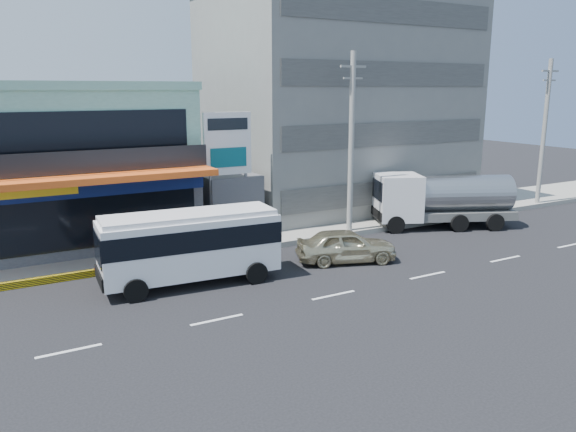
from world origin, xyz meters
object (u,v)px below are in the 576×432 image
at_px(billboard, 228,151).
at_px(utility_pole_near, 351,144).
at_px(concrete_building, 335,104).
at_px(motorcycle_rider, 113,260).
at_px(shop_building, 61,168).
at_px(utility_pole_far, 544,132).
at_px(satellite_dish, 224,172).
at_px(sedan, 346,245).
at_px(minibus, 190,242).
at_px(tanker_truck, 439,199).

xyz_separation_m(billboard, utility_pole_near, (6.50, -1.80, 0.22)).
xyz_separation_m(concrete_building, motorcycle_rider, (-17.09, -8.20, -6.29)).
height_order(billboard, utility_pole_near, utility_pole_near).
xyz_separation_m(shop_building, motorcycle_rider, (0.91, -7.15, -3.29)).
distance_m(shop_building, utility_pole_far, 30.73).
bearing_deg(billboard, utility_pole_near, -15.48).
xyz_separation_m(satellite_dish, sedan, (3.00, -7.57, -2.77)).
xyz_separation_m(shop_building, minibus, (3.51, -9.85, -2.16)).
bearing_deg(shop_building, concrete_building, 3.35).
xyz_separation_m(minibus, tanker_truck, (16.17, 2.26, -0.12)).
height_order(shop_building, concrete_building, concrete_building).
relative_size(satellite_dish, motorcycle_rider, 0.70).
distance_m(utility_pole_far, tanker_truck, 10.93).
bearing_deg(motorcycle_rider, concrete_building, 25.64).
distance_m(concrete_building, minibus, 18.85).
relative_size(shop_building, utility_pole_far, 1.24).
bearing_deg(satellite_dish, shop_building, 159.79).
height_order(concrete_building, billboard, concrete_building).
bearing_deg(utility_pole_near, concrete_building, 62.24).
bearing_deg(motorcycle_rider, minibus, -46.10).
distance_m(sedan, tanker_truck, 9.20).
relative_size(utility_pole_near, sedan, 2.12).
relative_size(sedan, tanker_truck, 0.56).
distance_m(concrete_building, utility_pole_near, 8.79).
xyz_separation_m(utility_pole_far, minibus, (-26.49, -3.30, -3.31)).
relative_size(minibus, sedan, 1.59).
xyz_separation_m(shop_building, utility_pole_far, (30.00, -6.55, 1.15)).
distance_m(satellite_dish, utility_pole_far, 22.35).
bearing_deg(motorcycle_rider, shop_building, 97.27).
bearing_deg(utility_pole_far, billboard, 175.43).
relative_size(billboard, minibus, 0.92).
xyz_separation_m(satellite_dish, billboard, (-0.50, -1.80, 1.35)).
distance_m(minibus, motorcycle_rider, 3.92).
xyz_separation_m(sedan, motorcycle_rider, (-10.09, 3.37, -0.09)).
distance_m(billboard, tanker_truck, 12.91).
bearing_deg(concrete_building, satellite_dish, -158.20).
relative_size(utility_pole_far, tanker_truck, 1.19).
xyz_separation_m(shop_building, tanker_truck, (19.68, -7.59, -2.28)).
bearing_deg(shop_building, motorcycle_rider, -82.73).
xyz_separation_m(concrete_building, utility_pole_near, (-4.00, -7.60, -1.85)).
height_order(shop_building, billboard, shop_building).
distance_m(billboard, sedan, 7.91).
bearing_deg(utility_pole_far, utility_pole_near, 180.00).
xyz_separation_m(minibus, motorcycle_rider, (-2.60, 2.70, -1.13)).
xyz_separation_m(billboard, sedan, (3.50, -5.77, -4.12)).
bearing_deg(concrete_building, sedan, -121.18).
bearing_deg(sedan, minibus, 104.39).
relative_size(billboard, motorcycle_rider, 3.20).
relative_size(concrete_building, minibus, 2.13).
relative_size(tanker_truck, motorcycle_rider, 3.88).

